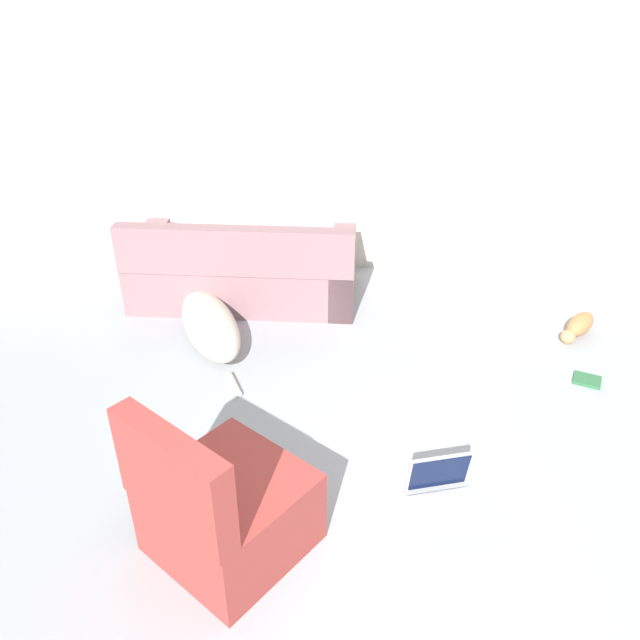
# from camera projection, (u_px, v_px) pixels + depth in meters

# --- Properties ---
(wall_back) EXTENTS (7.88, 0.06, 2.48)m
(wall_back) POSITION_uv_depth(u_px,v_px,m) (370.00, 136.00, 5.41)
(wall_back) COLOR beige
(wall_back) RESTS_ON ground_plane
(couch) EXTENTS (1.94, 1.00, 0.79)m
(couch) POSITION_uv_depth(u_px,v_px,m) (243.00, 272.00, 5.33)
(couch) COLOR gray
(couch) RESTS_ON ground_plane
(dog) EXTENTS (0.81, 1.50, 0.32)m
(dog) POSITION_uv_depth(u_px,v_px,m) (205.00, 316.00, 4.88)
(dog) COLOR beige
(dog) RESTS_ON ground_plane
(cat) EXTENTS (0.41, 0.42, 0.16)m
(cat) POSITION_uv_depth(u_px,v_px,m) (577.00, 326.00, 4.90)
(cat) COLOR #BC7A47
(cat) RESTS_ON ground_plane
(laptop_open) EXTENTS (0.41, 0.37, 0.27)m
(laptop_open) POSITION_uv_depth(u_px,v_px,m) (441.00, 487.00, 3.39)
(laptop_open) COLOR #B7B7BC
(laptop_open) RESTS_ON ground_plane
(book_green) EXTENTS (0.23, 0.21, 0.02)m
(book_green) POSITION_uv_depth(u_px,v_px,m) (586.00, 380.00, 4.38)
(book_green) COLOR #2D663D
(book_green) RESTS_ON ground_plane
(side_chair) EXTENTS (0.96, 0.96, 0.90)m
(side_chair) POSITION_uv_depth(u_px,v_px,m) (221.00, 508.00, 3.00)
(side_chair) COLOR #993833
(side_chair) RESTS_ON ground_plane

